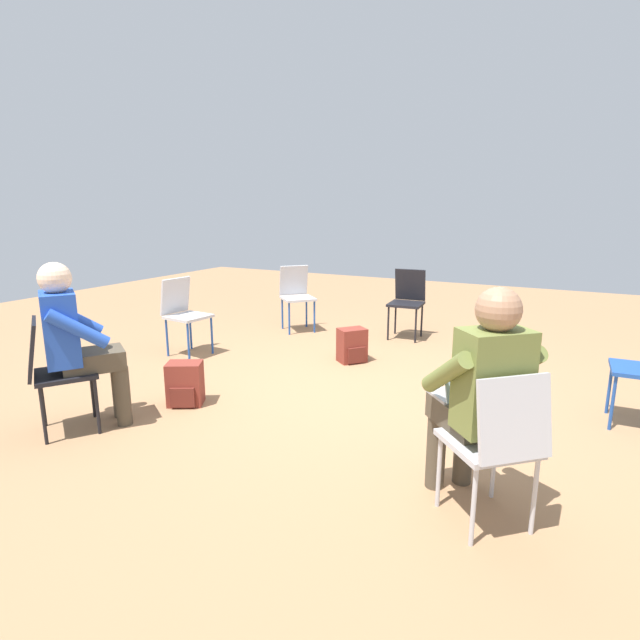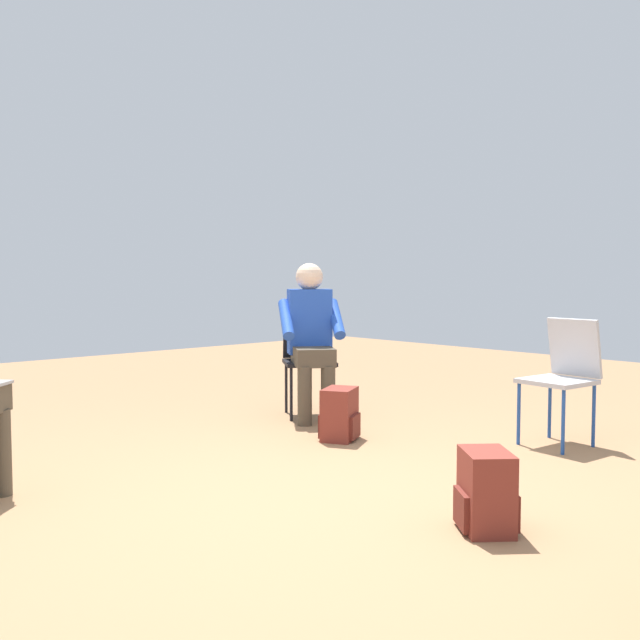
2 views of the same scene
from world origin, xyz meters
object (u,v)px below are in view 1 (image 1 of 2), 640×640
object	(u,v)px
chair_southeast	(296,293)
backpack_by_empty_chair	(352,347)
chair_east	(183,310)
person_in_blue	(76,337)
backpack_near_laptop_user	(185,386)
person_with_laptop	(481,389)
chair_south	(407,298)
chair_northwest	(497,439)
chair_northeast	(53,367)

from	to	relation	value
chair_southeast	backpack_by_empty_chair	size ratio (longest dim) A/B	2.36
chair_east	person_in_blue	xyz separation A→B (m)	(-0.66, 1.81, 0.20)
backpack_near_laptop_user	person_with_laptop	bearing A→B (deg)	170.24
backpack_by_empty_chair	person_in_blue	bearing A→B (deg)	65.39
chair_southeast	person_in_blue	size ratio (longest dim) A/B	0.69
chair_east	chair_south	distance (m)	2.70
chair_south	chair_northwest	world-z (taller)	same
person_in_blue	backpack_near_laptop_user	world-z (taller)	person_in_blue
backpack_by_empty_chair	chair_south	bearing A→B (deg)	-98.54
chair_southeast	person_in_blue	world-z (taller)	person_in_blue
chair_northeast	chair_south	xyz separation A→B (m)	(-1.38, -3.81, 0.00)
person_with_laptop	chair_east	bearing A→B (deg)	113.30
chair_southeast	chair_northwest	xyz separation A→B (m)	(-3.02, 3.22, 0.00)
chair_east	backpack_near_laptop_user	distance (m)	1.55
chair_northwest	person_in_blue	size ratio (longest dim) A/B	0.69
chair_northwest	person_in_blue	distance (m)	2.89
person_with_laptop	backpack_near_laptop_user	bearing A→B (deg)	127.59
person_in_blue	chair_east	bearing A→B (deg)	143.27
person_with_laptop	backpack_by_empty_chair	distance (m)	2.75
chair_east	backpack_near_laptop_user	xyz separation A→B (m)	(-1.02, 1.12, -0.34)
backpack_by_empty_chair	backpack_near_laptop_user	bearing A→B (deg)	66.42
chair_northwest	backpack_near_laptop_user	world-z (taller)	chair_northwest
chair_northwest	person_with_laptop	bearing A→B (deg)	90.00
chair_northwest	person_with_laptop	xyz separation A→B (m)	(0.12, -0.12, 0.20)
person_with_laptop	backpack_near_laptop_user	distance (m)	2.51
person_in_blue	backpack_by_empty_chair	size ratio (longest dim) A/B	3.44
chair_northeast	person_with_laptop	size ratio (longest dim) A/B	0.69
chair_south	backpack_near_laptop_user	bearing A→B (deg)	68.29
person_with_laptop	backpack_near_laptop_user	xyz separation A→B (m)	(2.41, -0.41, -0.53)
person_with_laptop	person_in_blue	distance (m)	2.78
chair_southeast	person_with_laptop	world-z (taller)	person_with_laptop
chair_east	backpack_near_laptop_user	size ratio (longest dim) A/B	2.36
chair_southeast	backpack_by_empty_chair	distance (m)	1.60
person_with_laptop	person_in_blue	xyz separation A→B (m)	(2.77, 0.28, 0.00)
chair_southeast	backpack_by_empty_chair	bearing A→B (deg)	95.33
chair_east	person_in_blue	size ratio (longest dim) A/B	0.69
chair_east	chair_south	xyz separation A→B (m)	(-1.95, -1.86, 0.00)
chair_south	person_with_laptop	size ratio (longest dim) A/B	0.69
backpack_near_laptop_user	chair_southeast	bearing A→B (deg)	-79.63
chair_east	chair_northeast	xyz separation A→B (m)	(-0.57, 1.95, 0.00)
person_with_laptop	person_in_blue	size ratio (longest dim) A/B	1.00
chair_northeast	backpack_near_laptop_user	distance (m)	1.00
chair_east	backpack_near_laptop_user	bearing A→B (deg)	47.94
chair_northwest	backpack_near_laptop_user	xyz separation A→B (m)	(2.53, -0.54, -0.34)
chair_southeast	chair_northeast	distance (m)	3.51
chair_south	person_with_laptop	distance (m)	3.70
chair_northeast	chair_south	world-z (taller)	same
chair_east	chair_south	world-z (taller)	same
person_with_laptop	backpack_by_empty_chair	world-z (taller)	person_with_laptop
chair_east	person_with_laptop	world-z (taller)	person_with_laptop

